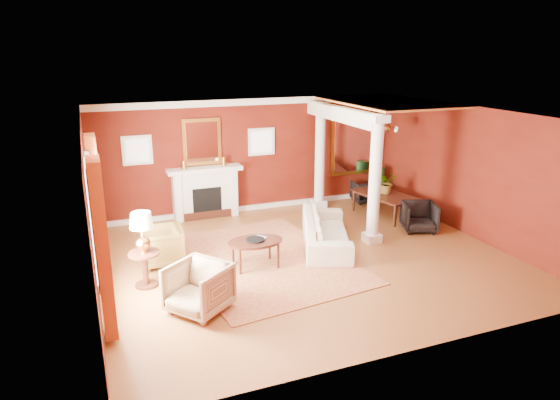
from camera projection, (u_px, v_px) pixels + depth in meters
name	position (u px, v px, depth m)	size (l,w,h in m)	color
ground	(307.00, 258.00, 10.15)	(8.00, 8.00, 0.00)	brown
room_shell	(309.00, 161.00, 9.57)	(8.04, 7.04, 2.92)	#57180C
fireplace	(205.00, 192.00, 12.47)	(1.85, 0.42, 1.29)	white
overmantel_mirror	(202.00, 142.00, 12.23)	(0.95, 0.07, 1.15)	gold
flank_window_left	(137.00, 150.00, 11.73)	(0.70, 0.07, 0.70)	white
flank_window_right	(261.00, 142.00, 12.80)	(0.70, 0.07, 0.70)	white
left_window	(98.00, 225.00, 7.85)	(0.21, 2.55, 2.60)	white
column_front	(375.00, 179.00, 10.60)	(0.36, 0.36, 2.80)	white
column_back	(320.00, 155.00, 13.00)	(0.36, 0.36, 2.80)	white
header_beam	(341.00, 114.00, 11.67)	(0.30, 3.20, 0.32)	white
amber_ceiling	(388.00, 102.00, 11.87)	(2.30, 3.40, 0.04)	#DF8B41
dining_mirror	(352.00, 144.00, 13.79)	(1.30, 0.07, 1.70)	gold
chandelier	(387.00, 128.00, 12.11)	(0.60, 0.62, 0.75)	#B67C39
crown_trim	(252.00, 102.00, 12.42)	(8.00, 0.08, 0.16)	white
base_trim	(253.00, 207.00, 13.22)	(8.00, 0.08, 0.12)	white
rug	(263.00, 260.00, 10.06)	(3.11, 4.15, 0.02)	maroon
sofa	(326.00, 226.00, 10.66)	(2.36, 0.69, 0.92)	beige
armchair_leopard	(162.00, 244.00, 9.77)	(0.80, 0.75, 0.83)	black
armchair_stripe	(198.00, 286.00, 7.99)	(0.87, 0.81, 0.89)	tan
coffee_table	(255.00, 243.00, 9.62)	(1.09, 1.09, 0.55)	black
coffee_book	(257.00, 234.00, 9.63)	(0.17, 0.02, 0.23)	black
side_table	(143.00, 238.00, 8.72)	(0.56, 0.56, 1.39)	black
dining_table	(386.00, 198.00, 12.61)	(1.64, 0.58, 0.92)	black
dining_chair_near	(419.00, 216.00, 11.58)	(0.73, 0.68, 0.75)	black
dining_chair_far	(365.00, 190.00, 13.81)	(0.63, 0.59, 0.65)	black
green_urn	(377.00, 187.00, 13.93)	(0.40, 0.40, 0.97)	#164521
potted_plant	(387.00, 172.00, 12.47)	(0.51, 0.56, 0.44)	#26591E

